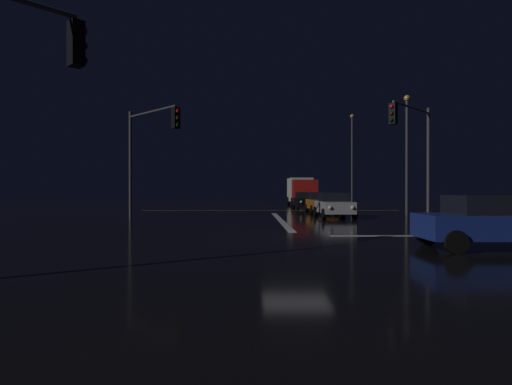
{
  "coord_description": "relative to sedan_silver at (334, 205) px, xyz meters",
  "views": [
    {
      "loc": [
        -1.69,
        -15.49,
        1.71
      ],
      "look_at": [
        -1.36,
        11.89,
        1.57
      ],
      "focal_mm": 29.17,
      "sensor_mm": 36.0,
      "label": 1
    }
  ],
  "objects": [
    {
      "name": "ground",
      "position": [
        -3.49,
        -10.41,
        -0.85
      ],
      "size": [
        120.0,
        120.0,
        0.1
      ],
      "primitive_type": "cube",
      "color": "black"
    },
    {
      "name": "stop_line_north",
      "position": [
        -3.49,
        -2.12,
        -0.8
      ],
      "size": [
        0.35,
        14.2,
        0.01
      ],
      "color": "white",
      "rests_on": "ground"
    },
    {
      "name": "centre_line_ns",
      "position": [
        -3.49,
        9.48,
        -0.8
      ],
      "size": [
        22.0,
        0.15,
        0.01
      ],
      "color": "yellow",
      "rests_on": "ground"
    },
    {
      "name": "sedan_silver",
      "position": [
        0.0,
        0.0,
        0.0
      ],
      "size": [
        2.02,
        4.33,
        1.57
      ],
      "color": "#B7B7BC",
      "rests_on": "ground"
    },
    {
      "name": "sedan_orange",
      "position": [
        0.13,
        5.62,
        0.0
      ],
      "size": [
        2.02,
        4.33,
        1.57
      ],
      "color": "#C66014",
      "rests_on": "ground"
    },
    {
      "name": "sedan_black",
      "position": [
        -0.24,
        11.73,
        0.0
      ],
      "size": [
        2.02,
        4.33,
        1.57
      ],
      "color": "black",
      "rests_on": "ground"
    },
    {
      "name": "box_truck",
      "position": [
        0.3,
        19.65,
        0.91
      ],
      "size": [
        2.68,
        8.28,
        3.08
      ],
      "color": "red",
      "rests_on": "ground"
    },
    {
      "name": "sedan_blue_crossing",
      "position": [
        1.82,
        -13.96,
        0.0
      ],
      "size": [
        4.33,
        2.02,
        1.57
      ],
      "color": "navy",
      "rests_on": "ground"
    },
    {
      "name": "traffic_signal_ne",
      "position": [
        3.87,
        -3.05,
        3.71
      ],
      "size": [
        3.47,
        3.47,
        6.53
      ],
      "color": "#4C4C51",
      "rests_on": "ground"
    },
    {
      "name": "traffic_signal_nw",
      "position": [
        -10.81,
        -3.1,
        3.55
      ],
      "size": [
        3.53,
        3.53,
        6.27
      ],
      "color": "#4C4C51",
      "rests_on": "ground"
    },
    {
      "name": "streetlamp_right_far",
      "position": [
        5.9,
        19.48,
        4.94
      ],
      "size": [
        0.44,
        0.44,
        10.06
      ],
      "color": "#424247",
      "rests_on": "ground"
    },
    {
      "name": "streetlamp_right_near",
      "position": [
        5.9,
        3.48,
        4.12
      ],
      "size": [
        0.44,
        0.44,
        8.48
      ],
      "color": "#424247",
      "rests_on": "ground"
    }
  ]
}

